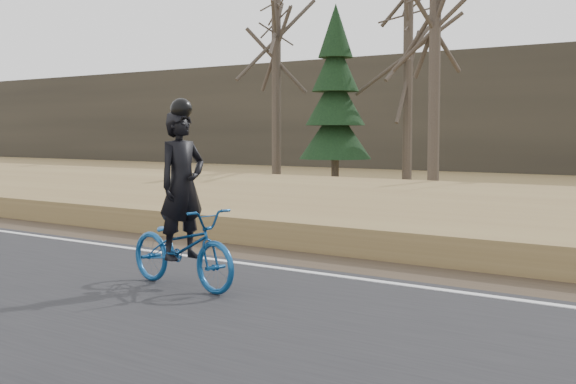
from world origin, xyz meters
The scene contains 12 objects.
ground centered at (0.00, 0.00, 0.00)m, with size 120.00×120.00×0.00m, color olive.
road centered at (0.00, -2.50, 0.03)m, with size 120.00×6.00×0.06m, color black.
edge_line centered at (0.00, 0.20, 0.07)m, with size 120.00×0.12×0.01m, color silver.
shoulder centered at (0.00, 1.20, 0.02)m, with size 120.00×1.60×0.04m, color #473A2B.
embankment centered at (0.00, 4.20, 0.22)m, with size 120.00×5.00×0.44m, color olive.
ballast centered at (0.00, 8.00, 0.23)m, with size 120.00×3.00×0.45m, color slate.
railroad centered at (0.00, 8.00, 0.53)m, with size 120.00×2.40×0.29m.
cyclist centered at (1.17, -1.57, 0.79)m, with size 1.91×0.83×2.29m.
bare_tree_far_left centered at (-11.01, 15.35, 3.84)m, with size 0.36×0.36×7.67m, color #4D4338.
bare_tree_left centered at (-6.55, 17.45, 4.34)m, with size 0.36×0.36×8.67m, color #4D4338.
bare_tree_near_left centered at (-3.51, 13.71, 3.75)m, with size 0.36×0.36×7.49m, color #4D4338.
conifer centered at (-8.35, 15.42, 3.09)m, with size 2.60×2.60×6.53m.
Camera 1 is at (8.10, -8.36, 1.94)m, focal length 50.00 mm.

